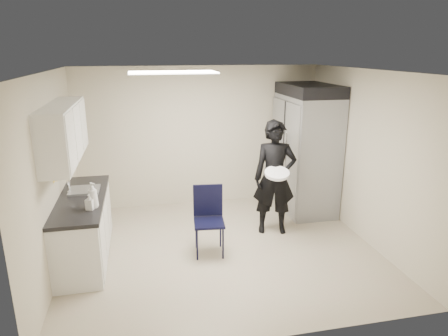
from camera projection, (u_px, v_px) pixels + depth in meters
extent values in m
plane|color=tan|center=(222.00, 249.00, 5.98)|extent=(4.50, 4.50, 0.00)
plane|color=silver|center=(221.00, 71.00, 5.24)|extent=(4.50, 4.50, 0.00)
plane|color=#BCB39B|center=(200.00, 137.00, 7.49)|extent=(4.50, 0.00, 4.50)
plane|color=#BCB39B|center=(51.00, 176.00, 5.16)|extent=(0.00, 4.00, 4.00)
plane|color=#BCB39B|center=(366.00, 157.00, 6.06)|extent=(0.00, 4.00, 4.00)
cube|color=white|center=(173.00, 72.00, 5.51)|extent=(1.20, 0.60, 0.02)
cube|color=silver|center=(84.00, 229.00, 5.66)|extent=(0.60, 1.90, 0.86)
cube|color=black|center=(81.00, 199.00, 5.53)|extent=(0.64, 1.95, 0.05)
cube|color=gray|center=(85.00, 194.00, 5.77)|extent=(0.42, 0.40, 0.14)
cylinder|color=silver|center=(69.00, 185.00, 5.69)|extent=(0.02, 0.02, 0.24)
cube|color=silver|center=(64.00, 133.00, 5.23)|extent=(0.35, 1.80, 0.75)
cube|color=black|center=(73.00, 131.00, 6.36)|extent=(0.22, 0.30, 0.35)
cube|color=yellow|center=(54.00, 180.00, 5.28)|extent=(0.00, 0.12, 0.07)
cube|color=yellow|center=(57.00, 178.00, 5.48)|extent=(0.00, 0.12, 0.07)
cube|color=gray|center=(306.00, 154.00, 7.25)|extent=(0.80, 1.35, 2.10)
cube|color=black|center=(310.00, 90.00, 6.92)|extent=(0.80, 1.35, 0.20)
cube|color=black|center=(209.00, 223.00, 5.73)|extent=(0.47, 0.47, 0.97)
imported|color=black|center=(275.00, 178.00, 6.32)|extent=(0.75, 0.58, 1.84)
cylinder|color=white|center=(277.00, 173.00, 6.04)|extent=(0.45, 0.45, 0.05)
imported|color=silver|center=(93.00, 195.00, 5.11)|extent=(0.19, 0.19, 0.34)
imported|color=#A2A0AB|center=(90.00, 202.00, 5.07)|extent=(0.12, 0.12, 0.21)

